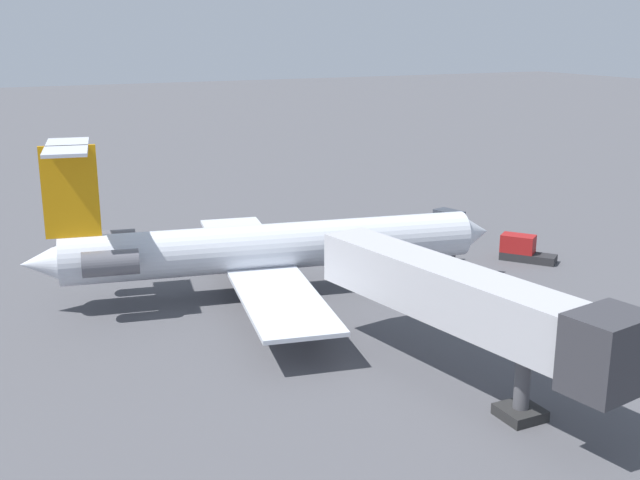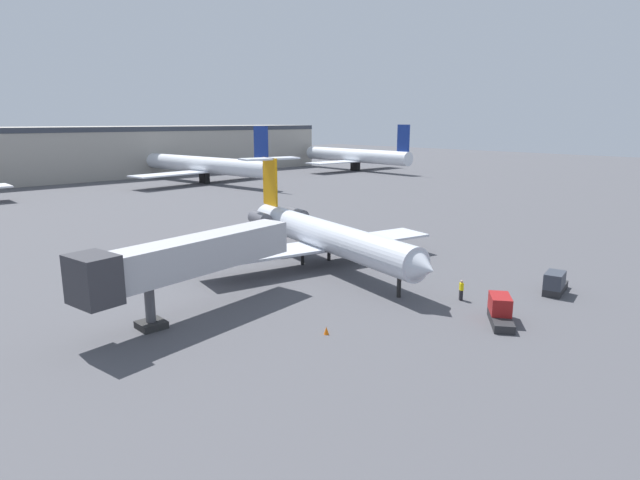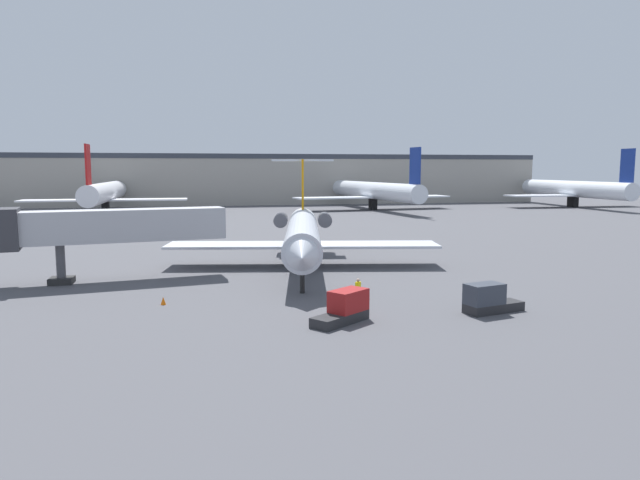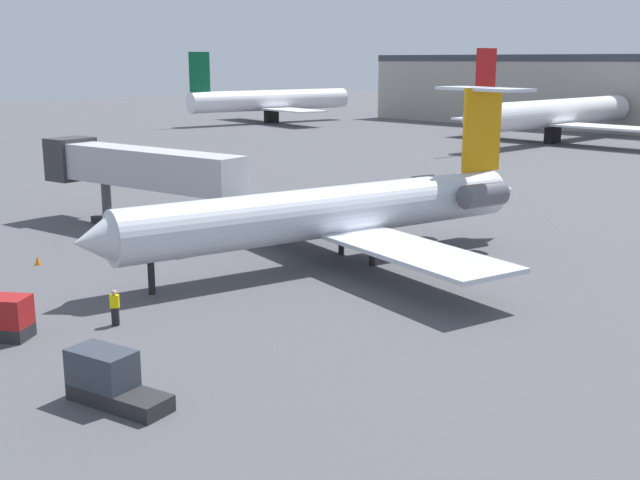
{
  "view_description": "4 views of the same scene",
  "coord_description": "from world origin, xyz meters",
  "px_view_note": "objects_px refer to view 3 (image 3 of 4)",
  "views": [
    {
      "loc": [
        -45.61,
        17.13,
        16.67
      ],
      "look_at": [
        -3.47,
        -3.45,
        3.89
      ],
      "focal_mm": 43.81,
      "sensor_mm": 36.0,
      "label": 1
    },
    {
      "loc": [
        -36.98,
        -38.68,
        14.33
      ],
      "look_at": [
        -0.47,
        0.53,
        2.35
      ],
      "focal_mm": 30.13,
      "sensor_mm": 36.0,
      "label": 2
    },
    {
      "loc": [
        -11.13,
        -53.67,
        9.12
      ],
      "look_at": [
        0.12,
        -2.49,
        2.7
      ],
      "focal_mm": 32.79,
      "sensor_mm": 36.0,
      "label": 3
    },
    {
      "loc": [
        31.09,
        -33.23,
        11.91
      ],
      "look_at": [
        1.24,
        -4.38,
        2.4
      ],
      "focal_mm": 44.33,
      "sensor_mm": 36.0,
      "label": 4
    }
  ],
  "objects_px": {
    "jet_bridge": "(97,227)",
    "parked_airliner_east_mid": "(574,189)",
    "regional_jet": "(303,232)",
    "parked_airliner_centre": "(373,191)",
    "baggage_tug_lead": "(488,300)",
    "parked_airliner_west_mid": "(105,193)",
    "baggage_tug_trailing": "(345,308)",
    "ground_crew_marshaller": "(358,291)",
    "traffic_cone_near": "(163,301)"
  },
  "relations": [
    {
      "from": "jet_bridge",
      "to": "parked_airliner_east_mid",
      "type": "bearing_deg",
      "value": 37.25
    },
    {
      "from": "regional_jet",
      "to": "parked_airliner_centre",
      "type": "distance_m",
      "value": 77.01
    },
    {
      "from": "regional_jet",
      "to": "parked_airliner_east_mid",
      "type": "relative_size",
      "value": 0.77
    },
    {
      "from": "baggage_tug_lead",
      "to": "parked_airliner_west_mid",
      "type": "bearing_deg",
      "value": 111.17
    },
    {
      "from": "jet_bridge",
      "to": "baggage_tug_lead",
      "type": "bearing_deg",
      "value": -32.45
    },
    {
      "from": "baggage_tug_lead",
      "to": "baggage_tug_trailing",
      "type": "bearing_deg",
      "value": -178.63
    },
    {
      "from": "regional_jet",
      "to": "jet_bridge",
      "type": "xyz_separation_m",
      "value": [
        -17.52,
        -3.6,
        1.2
      ]
    },
    {
      "from": "baggage_tug_lead",
      "to": "parked_airliner_west_mid",
      "type": "relative_size",
      "value": 0.11
    },
    {
      "from": "parked_airliner_centre",
      "to": "jet_bridge",
      "type": "bearing_deg",
      "value": -122.15
    },
    {
      "from": "parked_airliner_centre",
      "to": "baggage_tug_lead",
      "type": "bearing_deg",
      "value": -103.1
    },
    {
      "from": "ground_crew_marshaller",
      "to": "parked_airliner_centre",
      "type": "xyz_separation_m",
      "value": [
        28.56,
        86.72,
        3.31
      ]
    },
    {
      "from": "regional_jet",
      "to": "parked_airliner_east_mid",
      "type": "xyz_separation_m",
      "value": [
        78.82,
        69.65,
        0.98
      ]
    },
    {
      "from": "parked_airliner_centre",
      "to": "traffic_cone_near",
      "type": "bearing_deg",
      "value": -116.2
    },
    {
      "from": "parked_airliner_west_mid",
      "to": "ground_crew_marshaller",
      "type": "bearing_deg",
      "value": -72.12
    },
    {
      "from": "regional_jet",
      "to": "traffic_cone_near",
      "type": "height_order",
      "value": "regional_jet"
    },
    {
      "from": "traffic_cone_near",
      "to": "regional_jet",
      "type": "bearing_deg",
      "value": 47.75
    },
    {
      "from": "parked_airliner_centre",
      "to": "baggage_tug_trailing",
      "type": "bearing_deg",
      "value": -108.59
    },
    {
      "from": "regional_jet",
      "to": "parked_airliner_west_mid",
      "type": "height_order",
      "value": "parked_airliner_west_mid"
    },
    {
      "from": "parked_airliner_east_mid",
      "to": "baggage_tug_lead",
      "type": "bearing_deg",
      "value": -128.21
    },
    {
      "from": "regional_jet",
      "to": "parked_airliner_east_mid",
      "type": "distance_m",
      "value": 105.18
    },
    {
      "from": "traffic_cone_near",
      "to": "parked_airliner_west_mid",
      "type": "xyz_separation_m",
      "value": [
        -15.09,
        84.78,
        3.98
      ]
    },
    {
      "from": "jet_bridge",
      "to": "traffic_cone_near",
      "type": "height_order",
      "value": "jet_bridge"
    },
    {
      "from": "ground_crew_marshaller",
      "to": "baggage_tug_lead",
      "type": "bearing_deg",
      "value": -30.97
    },
    {
      "from": "baggage_tug_trailing",
      "to": "parked_airliner_west_mid",
      "type": "xyz_separation_m",
      "value": [
        -25.92,
        91.69,
        3.41
      ]
    },
    {
      "from": "ground_crew_marshaller",
      "to": "baggage_tug_lead",
      "type": "distance_m",
      "value": 8.57
    },
    {
      "from": "jet_bridge",
      "to": "ground_crew_marshaller",
      "type": "xyz_separation_m",
      "value": [
        18.42,
        -11.98,
        -3.57
      ]
    },
    {
      "from": "parked_airliner_west_mid",
      "to": "parked_airliner_centre",
      "type": "distance_m",
      "value": 56.64
    },
    {
      "from": "parked_airliner_west_mid",
      "to": "parked_airliner_east_mid",
      "type": "xyz_separation_m",
      "value": [
        105.99,
        -1.83,
        -0.04
      ]
    },
    {
      "from": "regional_jet",
      "to": "parked_airliner_east_mid",
      "type": "height_order",
      "value": "parked_airliner_east_mid"
    },
    {
      "from": "regional_jet",
      "to": "baggage_tug_trailing",
      "type": "bearing_deg",
      "value": -93.57
    },
    {
      "from": "traffic_cone_near",
      "to": "parked_airliner_west_mid",
      "type": "height_order",
      "value": "parked_airliner_west_mid"
    },
    {
      "from": "baggage_tug_lead",
      "to": "baggage_tug_trailing",
      "type": "xyz_separation_m",
      "value": [
        -9.51,
        -0.23,
        0.0
      ]
    },
    {
      "from": "parked_airliner_centre",
      "to": "parked_airliner_east_mid",
      "type": "relative_size",
      "value": 1.08
    },
    {
      "from": "baggage_tug_trailing",
      "to": "parked_airliner_east_mid",
      "type": "relative_size",
      "value": 0.1
    },
    {
      "from": "baggage_tug_trailing",
      "to": "parked_airliner_east_mid",
      "type": "bearing_deg",
      "value": 48.3
    },
    {
      "from": "traffic_cone_near",
      "to": "parked_airliner_centre",
      "type": "height_order",
      "value": "parked_airliner_centre"
    },
    {
      "from": "regional_jet",
      "to": "traffic_cone_near",
      "type": "relative_size",
      "value": 54.95
    },
    {
      "from": "baggage_tug_lead",
      "to": "traffic_cone_near",
      "type": "distance_m",
      "value": 21.41
    },
    {
      "from": "ground_crew_marshaller",
      "to": "traffic_cone_near",
      "type": "xyz_separation_m",
      "value": [
        -12.98,
        2.28,
        -0.58
      ]
    },
    {
      "from": "jet_bridge",
      "to": "parked_airliner_centre",
      "type": "xyz_separation_m",
      "value": [
        46.98,
        74.75,
        -0.27
      ]
    },
    {
      "from": "regional_jet",
      "to": "ground_crew_marshaller",
      "type": "relative_size",
      "value": 17.88
    },
    {
      "from": "parked_airliner_centre",
      "to": "parked_airliner_west_mid",
      "type": "bearing_deg",
      "value": 179.66
    },
    {
      "from": "baggage_tug_lead",
      "to": "parked_airliner_east_mid",
      "type": "distance_m",
      "value": 114.13
    },
    {
      "from": "ground_crew_marshaller",
      "to": "parked_airliner_centre",
      "type": "relative_size",
      "value": 0.04
    },
    {
      "from": "jet_bridge",
      "to": "parked_airliner_centre",
      "type": "bearing_deg",
      "value": 57.85
    },
    {
      "from": "traffic_cone_near",
      "to": "parked_airliner_centre",
      "type": "xyz_separation_m",
      "value": [
        41.55,
        84.45,
        3.89
      ]
    },
    {
      "from": "regional_jet",
      "to": "parked_airliner_centre",
      "type": "xyz_separation_m",
      "value": [
        29.46,
        71.14,
        0.93
      ]
    },
    {
      "from": "ground_crew_marshaller",
      "to": "parked_airliner_centre",
      "type": "distance_m",
      "value": 91.36
    },
    {
      "from": "traffic_cone_near",
      "to": "parked_airliner_east_mid",
      "type": "height_order",
      "value": "parked_airliner_east_mid"
    },
    {
      "from": "traffic_cone_near",
      "to": "parked_airliner_centre",
      "type": "bearing_deg",
      "value": 63.8
    }
  ]
}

